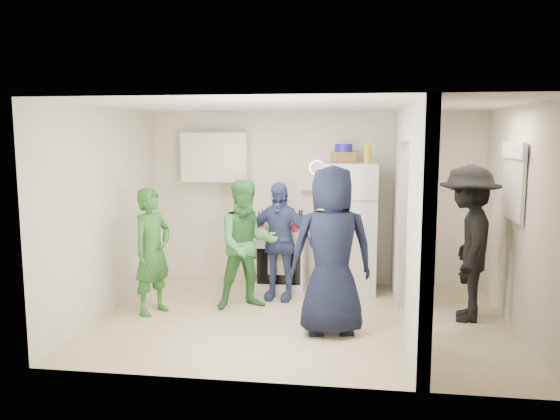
% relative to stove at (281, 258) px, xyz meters
% --- Properties ---
extents(floor, '(4.80, 4.80, 0.00)m').
position_rel_stove_xyz_m(floor, '(0.43, -1.37, -0.42)').
color(floor, tan).
rests_on(floor, ground).
extents(wall_back, '(4.80, 0.00, 4.80)m').
position_rel_stove_xyz_m(wall_back, '(0.43, 0.33, 0.83)').
color(wall_back, silver).
rests_on(wall_back, floor).
extents(wall_front, '(4.80, 0.00, 4.80)m').
position_rel_stove_xyz_m(wall_front, '(0.43, -3.07, 0.83)').
color(wall_front, silver).
rests_on(wall_front, floor).
extents(wall_left, '(0.00, 3.40, 3.40)m').
position_rel_stove_xyz_m(wall_left, '(-1.97, -1.37, 0.83)').
color(wall_left, silver).
rests_on(wall_left, floor).
extents(wall_right, '(0.00, 3.40, 3.40)m').
position_rel_stove_xyz_m(wall_right, '(2.83, -1.37, 0.83)').
color(wall_right, silver).
rests_on(wall_right, floor).
extents(ceiling, '(4.80, 4.80, 0.00)m').
position_rel_stove_xyz_m(ceiling, '(0.43, -1.37, 2.08)').
color(ceiling, white).
rests_on(ceiling, wall_back).
extents(partition_pier_back, '(0.12, 1.20, 2.50)m').
position_rel_stove_xyz_m(partition_pier_back, '(1.63, -0.27, 0.83)').
color(partition_pier_back, silver).
rests_on(partition_pier_back, floor).
extents(partition_pier_front, '(0.12, 1.20, 2.50)m').
position_rel_stove_xyz_m(partition_pier_front, '(1.63, -2.47, 0.83)').
color(partition_pier_front, silver).
rests_on(partition_pier_front, floor).
extents(partition_header, '(0.12, 1.00, 0.40)m').
position_rel_stove_xyz_m(partition_header, '(1.63, -1.37, 1.88)').
color(partition_header, silver).
rests_on(partition_header, partition_pier_back).
extents(stove, '(0.70, 0.59, 0.84)m').
position_rel_stove_xyz_m(stove, '(0.00, 0.00, 0.00)').
color(stove, white).
rests_on(stove, floor).
extents(upper_cabinet, '(0.95, 0.34, 0.70)m').
position_rel_stove_xyz_m(upper_cabinet, '(-0.97, 0.15, 1.43)').
color(upper_cabinet, silver).
rests_on(upper_cabinet, wall_back).
extents(fridge, '(0.74, 0.71, 1.79)m').
position_rel_stove_xyz_m(fridge, '(0.96, -0.03, 0.47)').
color(fridge, silver).
rests_on(fridge, floor).
extents(wicker_basket, '(0.35, 0.25, 0.15)m').
position_rel_stove_xyz_m(wicker_basket, '(0.86, 0.02, 1.44)').
color(wicker_basket, brown).
rests_on(wicker_basket, fridge).
extents(blue_bowl, '(0.24, 0.24, 0.11)m').
position_rel_stove_xyz_m(blue_bowl, '(0.86, 0.02, 1.57)').
color(blue_bowl, '#20169C').
rests_on(blue_bowl, wicker_basket).
extents(yellow_cup_stack_top, '(0.09, 0.09, 0.25)m').
position_rel_stove_xyz_m(yellow_cup_stack_top, '(1.18, -0.13, 1.49)').
color(yellow_cup_stack_top, gold).
rests_on(yellow_cup_stack_top, fridge).
extents(wall_clock, '(0.22, 0.02, 0.22)m').
position_rel_stove_xyz_m(wall_clock, '(0.48, 0.31, 1.28)').
color(wall_clock, white).
rests_on(wall_clock, wall_back).
extents(spice_shelf, '(0.35, 0.08, 0.03)m').
position_rel_stove_xyz_m(spice_shelf, '(0.43, 0.28, 0.93)').
color(spice_shelf, olive).
rests_on(spice_shelf, wall_back).
extents(nook_window, '(0.03, 0.70, 0.80)m').
position_rel_stove_xyz_m(nook_window, '(2.81, -1.17, 1.23)').
color(nook_window, black).
rests_on(nook_window, wall_right).
extents(nook_window_frame, '(0.04, 0.76, 0.86)m').
position_rel_stove_xyz_m(nook_window_frame, '(2.79, -1.17, 1.23)').
color(nook_window_frame, white).
rests_on(nook_window_frame, wall_right).
extents(nook_valance, '(0.04, 0.82, 0.18)m').
position_rel_stove_xyz_m(nook_valance, '(2.77, -1.17, 1.58)').
color(nook_valance, white).
rests_on(nook_valance, wall_right).
extents(yellow_cup_stack_stove, '(0.09, 0.09, 0.25)m').
position_rel_stove_xyz_m(yellow_cup_stack_stove, '(-0.12, -0.22, 0.54)').
color(yellow_cup_stack_stove, '#EEFE15').
rests_on(yellow_cup_stack_stove, stove).
extents(red_cup, '(0.09, 0.09, 0.12)m').
position_rel_stove_xyz_m(red_cup, '(0.22, -0.20, 0.48)').
color(red_cup, red).
rests_on(red_cup, stove).
extents(person_green_left, '(0.57, 0.66, 1.54)m').
position_rel_stove_xyz_m(person_green_left, '(-1.40, -1.37, 0.35)').
color(person_green_left, '#2F6829').
rests_on(person_green_left, floor).
extents(person_green_center, '(0.97, 0.88, 1.62)m').
position_rel_stove_xyz_m(person_green_center, '(-0.30, -0.99, 0.39)').
color(person_green_center, '#3D8C41').
rests_on(person_green_center, floor).
extents(person_denim, '(0.97, 0.53, 1.56)m').
position_rel_stove_xyz_m(person_denim, '(0.04, -0.58, 0.36)').
color(person_denim, navy).
rests_on(person_denim, floor).
extents(person_navy, '(1.01, 0.76, 1.86)m').
position_rel_stove_xyz_m(person_navy, '(0.79, -1.77, 0.51)').
color(person_navy, black).
rests_on(person_navy, floor).
extents(person_nook, '(0.87, 1.28, 1.83)m').
position_rel_stove_xyz_m(person_nook, '(2.34, -1.08, 0.50)').
color(person_nook, black).
rests_on(person_nook, floor).
extents(bottle_a, '(0.06, 0.06, 0.26)m').
position_rel_stove_xyz_m(bottle_a, '(-0.29, 0.12, 0.55)').
color(bottle_a, brown).
rests_on(bottle_a, stove).
extents(bottle_b, '(0.08, 0.08, 0.27)m').
position_rel_stove_xyz_m(bottle_b, '(-0.18, -0.09, 0.55)').
color(bottle_b, '#17471D').
rests_on(bottle_b, stove).
extents(bottle_c, '(0.08, 0.08, 0.28)m').
position_rel_stove_xyz_m(bottle_c, '(-0.09, 0.14, 0.56)').
color(bottle_c, silver).
rests_on(bottle_c, stove).
extents(bottle_d, '(0.08, 0.08, 0.28)m').
position_rel_stove_xyz_m(bottle_d, '(0.01, -0.04, 0.56)').
color(bottle_d, '#633211').
rests_on(bottle_d, stove).
extents(bottle_e, '(0.07, 0.07, 0.30)m').
position_rel_stove_xyz_m(bottle_e, '(0.11, 0.17, 0.57)').
color(bottle_e, '#9FA4B0').
rests_on(bottle_e, stove).
extents(bottle_f, '(0.08, 0.08, 0.30)m').
position_rel_stove_xyz_m(bottle_f, '(0.17, 0.02, 0.57)').
color(bottle_f, '#123419').
rests_on(bottle_f, stove).
extents(bottle_g, '(0.07, 0.07, 0.26)m').
position_rel_stove_xyz_m(bottle_g, '(0.24, 0.14, 0.55)').
color(bottle_g, brown).
rests_on(bottle_g, stove).
extents(bottle_h, '(0.06, 0.06, 0.28)m').
position_rel_stove_xyz_m(bottle_h, '(-0.30, -0.13, 0.56)').
color(bottle_h, '#ABB2B7').
rests_on(bottle_h, stove).
extents(bottle_i, '(0.07, 0.07, 0.25)m').
position_rel_stove_xyz_m(bottle_i, '(0.06, 0.10, 0.54)').
color(bottle_i, '#58310F').
rests_on(bottle_i, stove).
extents(bottle_j, '(0.07, 0.07, 0.30)m').
position_rel_stove_xyz_m(bottle_j, '(0.30, -0.08, 0.57)').
color(bottle_j, '#1B5037').
rests_on(bottle_j, stove).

